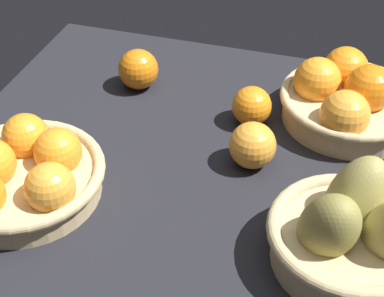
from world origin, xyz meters
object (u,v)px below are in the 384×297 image
(loose_orange_front_gap, at_px, (138,69))
(loose_orange_back_gap, at_px, (253,145))
(loose_orange_side_gap, at_px, (252,106))
(basket_near_left, at_px, (22,174))
(basket_far_right, at_px, (347,99))
(basket_near_right_pears, at_px, (353,233))

(loose_orange_front_gap, distance_m, loose_orange_back_gap, 0.30)
(loose_orange_side_gap, bearing_deg, basket_near_left, -135.87)
(basket_near_left, height_order, loose_orange_front_gap, basket_near_left)
(basket_far_right, xyz_separation_m, loose_orange_back_gap, (-0.13, -0.16, -0.01))
(loose_orange_front_gap, bearing_deg, basket_near_right_pears, -37.09)
(loose_orange_back_gap, relative_size, loose_orange_side_gap, 1.09)
(basket_near_right_pears, xyz_separation_m, loose_orange_back_gap, (-0.16, 0.16, -0.01))
(basket_near_left, xyz_separation_m, loose_orange_front_gap, (0.06, 0.32, -0.00))
(basket_near_left, bearing_deg, loose_orange_front_gap, 80.00)
(basket_near_left, height_order, loose_orange_side_gap, basket_near_left)
(basket_near_left, relative_size, loose_orange_back_gap, 3.30)
(loose_orange_back_gap, bearing_deg, loose_orange_front_gap, 147.79)
(loose_orange_front_gap, bearing_deg, loose_orange_side_gap, -12.46)
(basket_far_right, relative_size, loose_orange_back_gap, 3.25)
(loose_orange_side_gap, bearing_deg, loose_orange_back_gap, -77.09)
(basket_near_right_pears, height_order, basket_far_right, basket_near_right_pears)
(basket_near_right_pears, distance_m, loose_orange_side_gap, 0.33)
(basket_near_right_pears, relative_size, basket_near_left, 0.91)
(basket_far_right, height_order, loose_orange_front_gap, basket_far_right)
(basket_near_right_pears, distance_m, loose_orange_front_gap, 0.52)
(loose_orange_front_gap, bearing_deg, basket_far_right, 0.87)
(loose_orange_back_gap, distance_m, loose_orange_side_gap, 0.11)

